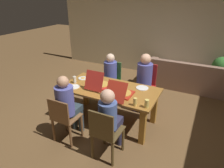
% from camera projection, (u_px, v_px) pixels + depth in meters
% --- Properties ---
extents(ground_plane, '(20.00, 20.00, 0.00)m').
position_uv_depth(ground_plane, '(110.00, 120.00, 4.14)').
color(ground_plane, brown).
extents(back_wall, '(6.51, 0.12, 2.67)m').
position_uv_depth(back_wall, '(156.00, 31.00, 6.05)').
color(back_wall, beige).
rests_on(back_wall, ground).
extents(dining_table, '(1.85, 0.93, 0.74)m').
position_uv_depth(dining_table, '(110.00, 94.00, 3.88)').
color(dining_table, '#9F692A').
rests_on(dining_table, ground).
extents(chair_0, '(0.38, 0.43, 0.91)m').
position_uv_depth(chair_0, '(112.00, 80.00, 4.82)').
color(chair_0, '#36682F').
rests_on(chair_0, ground).
extents(person_0, '(0.30, 0.54, 1.16)m').
position_uv_depth(person_0, '(109.00, 75.00, 4.61)').
color(person_0, '#2D3938').
rests_on(person_0, ground).
extents(chair_1, '(0.42, 0.44, 0.90)m').
position_uv_depth(chair_1, '(105.00, 133.00, 3.01)').
color(chair_1, brown).
rests_on(chair_1, ground).
extents(person_1, '(0.28, 0.49, 1.17)m').
position_uv_depth(person_1, '(110.00, 116.00, 3.05)').
color(person_1, '#2D2B45').
rests_on(person_1, ground).
extents(chair_2, '(0.43, 0.39, 0.86)m').
position_uv_depth(chair_2, '(64.00, 118.00, 3.37)').
color(chair_2, brown).
rests_on(chair_2, ground).
extents(person_2, '(0.31, 0.50, 1.22)m').
position_uv_depth(person_2, '(67.00, 103.00, 3.38)').
color(person_2, '#2D3C43').
rests_on(person_2, ground).
extents(chair_3, '(0.45, 0.44, 0.97)m').
position_uv_depth(chair_3, '(145.00, 83.00, 4.51)').
color(chair_3, '#B32425').
rests_on(chair_3, ground).
extents(person_3, '(0.33, 0.49, 1.25)m').
position_uv_depth(person_3, '(144.00, 77.00, 4.31)').
color(person_3, '#372D4E').
rests_on(person_3, ground).
extents(pizza_box_0, '(0.37, 0.50, 0.37)m').
position_uv_depth(pizza_box_0, '(100.00, 84.00, 3.88)').
color(pizza_box_0, red).
rests_on(pizza_box_0, dining_table).
extents(pizza_box_1, '(0.36, 0.55, 0.33)m').
position_uv_depth(pizza_box_1, '(121.00, 93.00, 3.54)').
color(pizza_box_1, '#AE2818').
rests_on(pizza_box_1, dining_table).
extents(plate_0, '(0.22, 0.22, 0.01)m').
position_uv_depth(plate_0, '(74.00, 87.00, 3.88)').
color(plate_0, white).
rests_on(plate_0, dining_table).
extents(plate_1, '(0.24, 0.24, 0.01)m').
position_uv_depth(plate_1, '(142.00, 88.00, 3.83)').
color(plate_1, white).
rests_on(plate_1, dining_table).
extents(plate_2, '(0.20, 0.20, 0.03)m').
position_uv_depth(plate_2, '(83.00, 78.00, 4.26)').
color(plate_2, white).
rests_on(plate_2, dining_table).
extents(drinking_glass_0, '(0.07, 0.07, 0.12)m').
position_uv_depth(drinking_glass_0, '(93.00, 77.00, 4.19)').
color(drinking_glass_0, silver).
rests_on(drinking_glass_0, dining_table).
extents(drinking_glass_1, '(0.07, 0.07, 0.14)m').
position_uv_depth(drinking_glass_1, '(75.00, 80.00, 4.03)').
color(drinking_glass_1, silver).
rests_on(drinking_glass_1, dining_table).
extents(drinking_glass_2, '(0.07, 0.07, 0.14)m').
position_uv_depth(drinking_glass_2, '(147.00, 104.00, 3.16)').
color(drinking_glass_2, '#E5C962').
rests_on(drinking_glass_2, dining_table).
extents(drinking_glass_3, '(0.06, 0.06, 0.14)m').
position_uv_depth(drinking_glass_3, '(135.00, 102.00, 3.22)').
color(drinking_glass_3, '#E3C05D').
rests_on(drinking_glass_3, dining_table).
extents(couch, '(2.18, 0.85, 0.79)m').
position_uv_depth(couch, '(185.00, 77.00, 5.47)').
color(couch, '#8E6C59').
rests_on(couch, ground).
extents(potted_plant, '(0.48, 0.48, 0.93)m').
position_uv_depth(potted_plant, '(221.00, 71.00, 5.17)').
color(potted_plant, '#5B4E59').
rests_on(potted_plant, ground).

